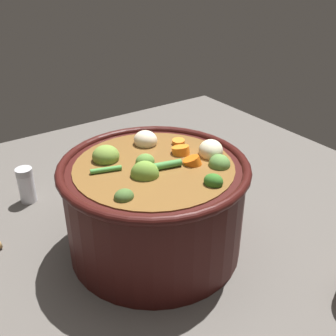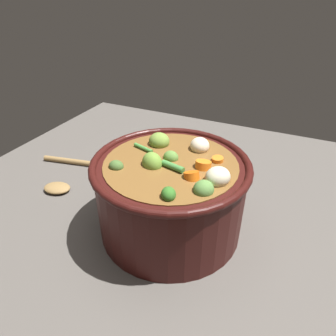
% 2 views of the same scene
% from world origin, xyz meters
% --- Properties ---
extents(ground_plane, '(1.10, 1.10, 0.00)m').
position_xyz_m(ground_plane, '(0.00, 0.00, 0.00)').
color(ground_plane, '#514C47').
extents(cooking_pot, '(0.28, 0.28, 0.17)m').
position_xyz_m(cooking_pot, '(-0.00, 0.00, 0.08)').
color(cooking_pot, '#38110F').
rests_on(cooking_pot, ground_plane).
extents(wooden_spoon, '(0.18, 0.21, 0.02)m').
position_xyz_m(wooden_spoon, '(-0.06, -0.30, 0.01)').
color(wooden_spoon, olive).
rests_on(wooden_spoon, ground_plane).
extents(salt_shaker, '(0.03, 0.03, 0.07)m').
position_xyz_m(salt_shaker, '(-0.25, -0.13, 0.04)').
color(salt_shaker, silver).
rests_on(salt_shaker, ground_plane).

